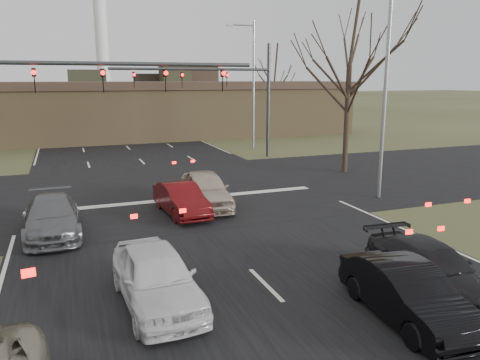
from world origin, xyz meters
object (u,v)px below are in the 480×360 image
(streetlight_right_near, at_px, (383,79))
(car_red_ahead, at_px, (181,199))
(mast_arm_far, at_px, (231,87))
(car_white_sedan, at_px, (156,277))
(mast_arm_near, at_px, (51,91))
(car_charcoal_sedan, at_px, (430,268))
(car_black_hatch, at_px, (407,293))
(building, at_px, (138,110))
(car_grey_ahead, at_px, (52,216))
(streetlight_right_far, at_px, (252,79))
(car_silver_ahead, at_px, (205,189))

(streetlight_right_near, relative_size, car_red_ahead, 2.52)
(mast_arm_far, distance_m, car_white_sedan, 22.44)
(mast_arm_near, height_order, car_charcoal_sedan, mast_arm_near)
(car_black_hatch, bearing_deg, building, 95.04)
(car_white_sedan, bearing_deg, mast_arm_near, 99.70)
(streetlight_right_near, xyz_separation_m, car_black_hatch, (-6.48, -9.86, -4.92))
(car_black_hatch, distance_m, car_red_ahead, 10.84)
(car_grey_ahead, height_order, car_red_ahead, car_grey_ahead)
(streetlight_right_far, bearing_deg, car_black_hatch, -104.58)
(car_charcoal_sedan, bearing_deg, car_silver_ahead, 111.11)
(car_charcoal_sedan, bearing_deg, mast_arm_far, 87.95)
(mast_arm_far, relative_size, car_charcoal_sedan, 2.54)
(mast_arm_near, bearing_deg, car_black_hatch, -59.52)
(car_white_sedan, xyz_separation_m, car_charcoal_sedan, (7.00, -1.79, -0.10))
(building, bearing_deg, streetlight_right_near, -76.31)
(mast_arm_far, height_order, car_red_ahead, mast_arm_far)
(streetlight_right_near, xyz_separation_m, car_charcoal_sedan, (-4.82, -8.81, -4.95))
(streetlight_right_far, distance_m, car_grey_ahead, 23.27)
(car_silver_ahead, bearing_deg, mast_arm_near, 170.62)
(building, height_order, car_red_ahead, building)
(building, height_order, mast_arm_far, mast_arm_far)
(car_white_sedan, bearing_deg, car_grey_ahead, 107.58)
(car_charcoal_sedan, distance_m, car_red_ahead, 10.44)
(building, distance_m, car_silver_ahead, 26.69)
(building, bearing_deg, car_black_hatch, -89.49)
(streetlight_right_far, distance_m, car_silver_ahead, 18.41)
(mast_arm_far, height_order, car_white_sedan, mast_arm_far)
(mast_arm_far, distance_m, car_black_hatch, 23.58)
(car_charcoal_sedan, relative_size, car_red_ahead, 1.10)
(streetlight_right_far, relative_size, car_black_hatch, 2.47)
(car_grey_ahead, height_order, car_silver_ahead, car_silver_ahead)
(car_white_sedan, relative_size, car_red_ahead, 1.09)
(mast_arm_far, bearing_deg, building, 105.58)
(car_black_hatch, height_order, car_red_ahead, car_black_hatch)
(car_black_hatch, height_order, car_charcoal_sedan, car_black_hatch)
(car_red_ahead, bearing_deg, car_grey_ahead, -174.98)
(streetlight_right_near, relative_size, car_grey_ahead, 2.14)
(car_red_ahead, bearing_deg, car_black_hatch, -79.39)
(car_silver_ahead, bearing_deg, building, 92.89)
(mast_arm_far, bearing_deg, streetlight_right_far, 51.89)
(car_black_hatch, distance_m, car_silver_ahead, 11.37)
(mast_arm_far, distance_m, car_red_ahead, 14.74)
(car_grey_ahead, bearing_deg, mast_arm_near, 84.01)
(car_red_ahead, bearing_deg, car_silver_ahead, 27.06)
(car_charcoal_sedan, xyz_separation_m, car_grey_ahead, (-9.52, 8.57, 0.04))
(car_black_hatch, relative_size, car_red_ahead, 1.02)
(streetlight_right_far, bearing_deg, car_red_ahead, -120.93)
(car_black_hatch, bearing_deg, car_charcoal_sedan, 36.71)
(streetlight_right_far, xyz_separation_m, car_black_hatch, (-6.98, -26.86, -4.92))
(car_charcoal_sedan, bearing_deg, car_grey_ahead, 141.68)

